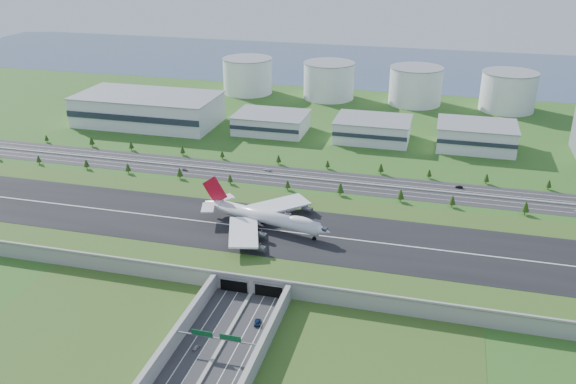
% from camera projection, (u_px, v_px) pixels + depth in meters
% --- Properties ---
extents(ground, '(1200.00, 1200.00, 0.00)m').
position_uv_depth(ground, '(280.00, 244.00, 330.27)').
color(ground, '#244C17').
rests_on(ground, ground).
extents(airfield_deck, '(520.00, 100.00, 9.20)m').
position_uv_depth(airfield_deck, '(280.00, 238.00, 328.54)').
color(airfield_deck, gray).
rests_on(airfield_deck, ground).
extents(underpass_road, '(38.80, 120.40, 8.00)m').
position_uv_depth(underpass_road, '(213.00, 353.00, 240.76)').
color(underpass_road, '#28282B').
rests_on(underpass_road, ground).
extents(sign_gantry_near, '(38.70, 0.70, 9.80)m').
position_uv_depth(sign_gantry_near, '(216.00, 339.00, 243.23)').
color(sign_gantry_near, gray).
rests_on(sign_gantry_near, ground).
extents(north_expressway, '(560.00, 36.00, 0.12)m').
position_uv_depth(north_expressway, '(317.00, 180.00, 414.46)').
color(north_expressway, '#28282B').
rests_on(north_expressway, ground).
extents(tree_row, '(501.31, 48.48, 8.43)m').
position_uv_depth(tree_row, '(333.00, 177.00, 406.96)').
color(tree_row, '#3D2819').
rests_on(tree_row, ground).
extents(hangar_west, '(120.00, 60.00, 25.00)m').
position_uv_depth(hangar_west, '(148.00, 109.00, 528.99)').
color(hangar_west, silver).
rests_on(hangar_west, ground).
extents(hangar_mid_a, '(58.00, 42.00, 15.00)m').
position_uv_depth(hangar_mid_a, '(271.00, 123.00, 509.72)').
color(hangar_mid_a, silver).
rests_on(hangar_mid_a, ground).
extents(hangar_mid_b, '(58.00, 42.00, 17.00)m').
position_uv_depth(hangar_mid_b, '(373.00, 130.00, 489.46)').
color(hangar_mid_b, silver).
rests_on(hangar_mid_b, ground).
extents(hangar_mid_c, '(58.00, 42.00, 19.00)m').
position_uv_depth(hangar_mid_c, '(476.00, 136.00, 470.37)').
color(hangar_mid_c, silver).
rests_on(hangar_mid_c, ground).
extents(fuel_tank_a, '(50.00, 50.00, 35.00)m').
position_uv_depth(fuel_tank_a, '(248.00, 76.00, 626.12)').
color(fuel_tank_a, white).
rests_on(fuel_tank_a, ground).
extents(fuel_tank_b, '(50.00, 50.00, 35.00)m').
position_uv_depth(fuel_tank_b, '(329.00, 81.00, 606.26)').
color(fuel_tank_b, white).
rests_on(fuel_tank_b, ground).
extents(fuel_tank_c, '(50.00, 50.00, 35.00)m').
position_uv_depth(fuel_tank_c, '(415.00, 86.00, 586.40)').
color(fuel_tank_c, white).
rests_on(fuel_tank_c, ground).
extents(fuel_tank_d, '(50.00, 50.00, 35.00)m').
position_uv_depth(fuel_tank_d, '(508.00, 91.00, 566.54)').
color(fuel_tank_d, white).
rests_on(fuel_tank_d, ground).
extents(bay_water, '(1200.00, 260.00, 0.06)m').
position_uv_depth(bay_water, '(383.00, 66.00, 755.76)').
color(bay_water, '#364A67').
rests_on(bay_water, ground).
extents(boeing_747, '(77.72, 72.62, 24.43)m').
position_uv_depth(boeing_747, '(265.00, 217.00, 327.75)').
color(boeing_747, silver).
rests_on(boeing_747, airfield_deck).
extents(car_0, '(2.34, 4.10, 1.32)m').
position_uv_depth(car_0, '(196.00, 347.00, 247.98)').
color(car_0, '#A1A1A5').
rests_on(car_0, ground).
extents(car_2, '(3.72, 6.18, 1.61)m').
position_uv_depth(car_2, '(257.00, 322.00, 263.62)').
color(car_2, '#0E2046').
rests_on(car_2, ground).
extents(car_4, '(4.16, 2.30, 1.34)m').
position_uv_depth(car_4, '(185.00, 170.00, 429.49)').
color(car_4, slate).
rests_on(car_4, ground).
extents(car_5, '(4.92, 2.04, 1.58)m').
position_uv_depth(car_5, '(459.00, 187.00, 400.92)').
color(car_5, black).
rests_on(car_5, ground).
extents(car_7, '(5.72, 3.52, 1.55)m').
position_uv_depth(car_7, '(267.00, 170.00, 429.18)').
color(car_7, silver).
rests_on(car_7, ground).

